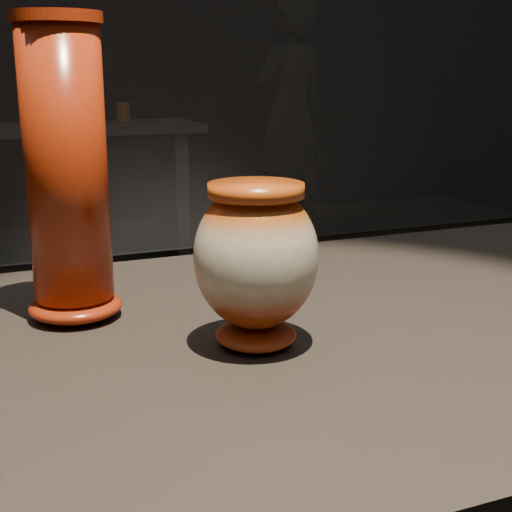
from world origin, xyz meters
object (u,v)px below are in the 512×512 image
Objects in this scene: display_plinth at (311,507)px; back_shelf at (33,170)px; tall_vase at (67,177)px; main_vase at (256,259)px; visitor at (290,119)px.

display_plinth is 3.63m from back_shelf.
tall_vase is 0.19× the size of back_shelf.
back_shelf is (-0.04, 3.63, 0.01)m from display_plinth.
tall_vase is (-0.18, 0.18, 0.08)m from main_vase.
tall_vase is at bearing 43.62° from visitor.
main_vase is at bearing 46.79° from visitor.
main_vase is 0.27m from tall_vase.
visitor is at bearing 64.65° from main_vase.
tall_vase is at bearing 135.27° from main_vase.
main_vase is at bearing -90.99° from back_shelf.
back_shelf is (0.25, 3.49, -0.45)m from tall_vase.
tall_vase is 0.22× the size of visitor.
tall_vase reaches higher than back_shelf.
tall_vase is 4.40m from visitor.
display_plinth is 1.15× the size of visitor.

